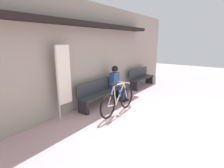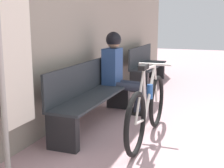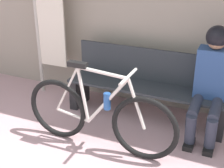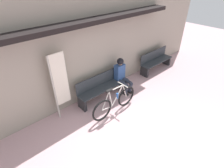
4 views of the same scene
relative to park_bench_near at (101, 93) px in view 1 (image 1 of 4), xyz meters
The scene contains 7 objects.
ground_plane 2.44m from the park_bench_near, 99.99° to the right, with size 24.00×24.00×0.00m, color #C69EA3.
storefront_wall 1.40m from the park_bench_near, 136.37° to the left, with size 12.00×0.56×3.20m.
park_bench_near is the anchor object (origin of this frame).
bicycle 0.85m from the park_bench_near, 106.26° to the right, with size 1.65×0.40×0.91m.
person_seated 0.79m from the park_bench_near, ahead, with size 0.34×0.64×1.21m.
park_bench_far 2.89m from the park_bench_near, ahead, with size 1.68×0.42×0.82m.
banner_pole 1.60m from the park_bench_near, behind, with size 0.45×0.05×1.95m.
Camera 1 is at (-3.81, -1.07, 2.04)m, focal length 28.00 mm.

